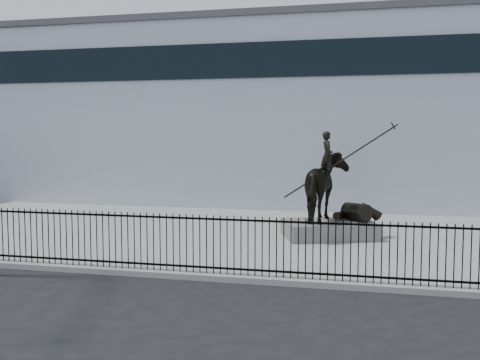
# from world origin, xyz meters

# --- Properties ---
(ground) EXTENTS (120.00, 120.00, 0.00)m
(ground) POSITION_xyz_m (0.00, 0.00, 0.00)
(ground) COLOR black
(ground) RESTS_ON ground
(plaza) EXTENTS (30.00, 12.00, 0.15)m
(plaza) POSITION_xyz_m (0.00, 7.00, 0.07)
(plaza) COLOR gray
(plaza) RESTS_ON ground
(building) EXTENTS (44.00, 14.00, 9.00)m
(building) POSITION_xyz_m (0.00, 20.00, 4.50)
(building) COLOR silver
(building) RESTS_ON ground
(picket_fence) EXTENTS (22.10, 0.10, 1.50)m
(picket_fence) POSITION_xyz_m (0.00, 1.25, 0.90)
(picket_fence) COLOR black
(picket_fence) RESTS_ON plaza
(statue_plinth) EXTENTS (3.49, 2.94, 0.56)m
(statue_plinth) POSITION_xyz_m (1.73, 6.90, 0.43)
(statue_plinth) COLOR #5F5D57
(statue_plinth) RESTS_ON plaza
(equestrian_statue) EXTENTS (3.59, 2.90, 3.22)m
(equestrian_statue) POSITION_xyz_m (1.78, 6.92, 1.87)
(equestrian_statue) COLOR black
(equestrian_statue) RESTS_ON statue_plinth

